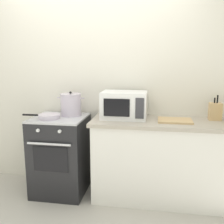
% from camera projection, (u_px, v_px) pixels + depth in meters
% --- Properties ---
extents(ground_plane, '(10.00, 10.00, 0.00)m').
position_uv_depth(ground_plane, '(75.00, 223.00, 2.55)').
color(ground_plane, '#B2ADA3').
extents(back_wall, '(4.40, 0.10, 2.50)m').
position_uv_depth(back_wall, '(119.00, 86.00, 3.19)').
color(back_wall, silver).
rests_on(back_wall, ground_plane).
extents(lower_cabinet_right, '(1.64, 0.56, 0.88)m').
position_uv_depth(lower_cabinet_right, '(168.00, 162.00, 2.91)').
color(lower_cabinet_right, white).
rests_on(lower_cabinet_right, ground_plane).
extents(countertop_right, '(1.70, 0.60, 0.04)m').
position_uv_depth(countertop_right, '(169.00, 123.00, 2.82)').
color(countertop_right, '#ADA393').
rests_on(countertop_right, lower_cabinet_right).
extents(stove, '(0.60, 0.64, 0.92)m').
position_uv_depth(stove, '(61.00, 155.00, 3.09)').
color(stove, black).
rests_on(stove, ground_plane).
extents(stock_pot, '(0.33, 0.25, 0.29)m').
position_uv_depth(stock_pot, '(71.00, 105.00, 3.06)').
color(stock_pot, silver).
rests_on(stock_pot, stove).
extents(frying_pan, '(0.44, 0.24, 0.05)m').
position_uv_depth(frying_pan, '(49.00, 116.00, 2.91)').
color(frying_pan, silver).
rests_on(frying_pan, stove).
extents(microwave, '(0.50, 0.37, 0.30)m').
position_uv_depth(microwave, '(124.00, 105.00, 2.92)').
color(microwave, white).
rests_on(microwave, countertop_right).
extents(cutting_board, '(0.36, 0.26, 0.02)m').
position_uv_depth(cutting_board, '(175.00, 120.00, 2.79)').
color(cutting_board, tan).
rests_on(cutting_board, countertop_right).
extents(knife_block, '(0.13, 0.10, 0.28)m').
position_uv_depth(knife_block, '(215.00, 111.00, 2.83)').
color(knife_block, tan).
rests_on(knife_block, countertop_right).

